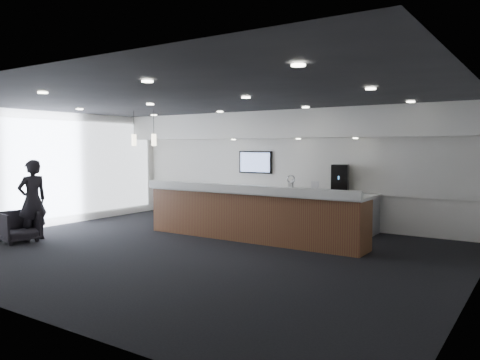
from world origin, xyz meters
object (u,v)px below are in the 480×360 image
Objects in this scene: service_counter at (251,214)px; lounge_guest at (32,200)px; armchair at (18,227)px; coffee_machine at (340,179)px.

lounge_guest reaches higher than service_counter.
armchair is 0.42× the size of lounge_guest.
coffee_machine is at bearing 137.14° from lounge_guest.
service_counter is at bearing -44.74° from armchair.
coffee_machine is 0.93× the size of armchair.
service_counter is 5.09m from armchair.
lounge_guest is at bearing -152.13° from coffee_machine.
coffee_machine is 7.18m from lounge_guest.
lounge_guest is (-5.27, -4.86, -0.40)m from coffee_machine.
armchair is at bearing -150.69° from coffee_machine.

